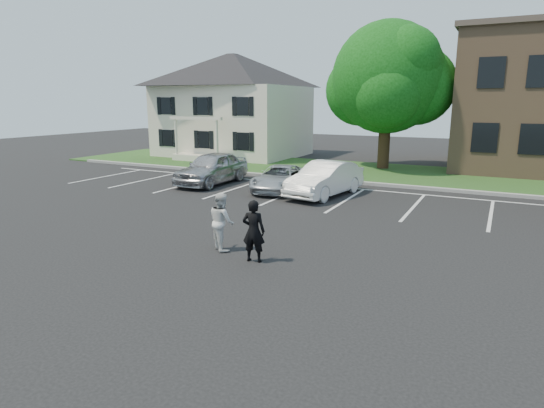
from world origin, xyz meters
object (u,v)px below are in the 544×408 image
Objects in this scene: car_white_sedan at (325,179)px; car_silver_minivan at (280,178)px; house at (233,105)px; tree at (389,80)px; car_silver_west at (212,168)px; man_black_suit at (254,231)px; man_white_shirt at (222,221)px.

car_silver_minivan is at bearing -174.00° from car_white_sedan.
house is 12.54m from tree.
car_silver_west is (5.63, -11.26, -3.02)m from house.
man_white_shirt is (-1.30, 0.48, -0.01)m from man_black_suit.
man_black_suit reaches higher than man_white_shirt.
man_white_shirt is 0.39× the size of car_silver_minivan.
car_silver_minivan is (-3.66, 9.05, -0.24)m from man_black_suit.
car_silver_minivan is 2.32m from car_white_sedan.
car_silver_west is 1.13× the size of car_silver_minivan.
man_black_suit is at bearing -50.90° from car_silver_west.
car_silver_minivan is at bearing -37.71° from man_white_shirt.
car_silver_minivan is at bearing -49.95° from house.
man_white_shirt is 8.90m from car_silver_minivan.
man_black_suit reaches higher than car_white_sedan.
tree reaches higher than house.
tree is 12.20m from car_silver_west.
man_white_shirt is 0.36× the size of car_white_sedan.
man_black_suit is at bearing -87.17° from tree.
tree is 10.75m from car_silver_minivan.
car_white_sedan is (2.31, -0.14, 0.17)m from car_silver_minivan.
man_black_suit is 0.35× the size of car_silver_west.
house reaches higher than car_silver_minivan.
car_white_sedan is at bearing -12.69° from car_silver_minivan.
tree is at bearing 64.27° from car_silver_minivan.
man_white_shirt reaches higher than car_silver_west.
tree is at bearing 96.81° from car_white_sedan.
car_white_sedan is (-0.45, -9.39, -4.60)m from tree.
tree is at bearing -9.64° from house.
house is 16.76m from car_white_sedan.
tree reaches higher than car_silver_minivan.
man_black_suit reaches higher than car_silver_west.
tree reaches higher than man_black_suit.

